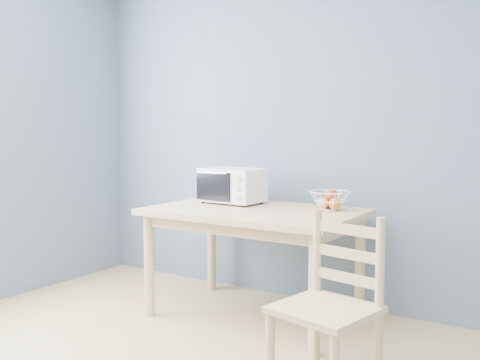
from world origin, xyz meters
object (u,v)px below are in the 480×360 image
Objects in this scene: dining_table at (254,224)px; fruit_basket at (330,200)px; toaster_oven at (230,185)px; dining_chair at (330,312)px.

fruit_basket is (0.45, 0.23, 0.17)m from dining_table.
toaster_oven is (-0.30, 0.16, 0.24)m from dining_table.
dining_table is 1.23m from dining_chair.
dining_chair reaches higher than dining_table.
fruit_basket is at bearing 125.24° from dining_chair.
toaster_oven reaches higher than dining_table.
fruit_basket is 1.19m from dining_chair.
toaster_oven is at bearing -174.60° from fruit_basket.
toaster_oven is 0.76m from fruit_basket.
fruit_basket is at bearing 26.83° from dining_table.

